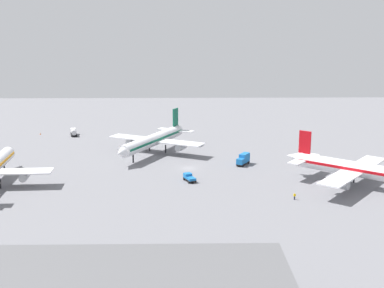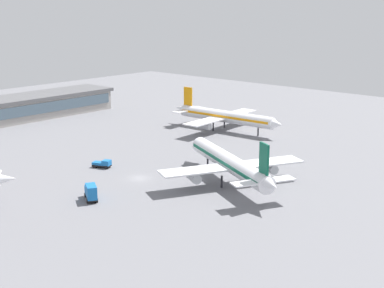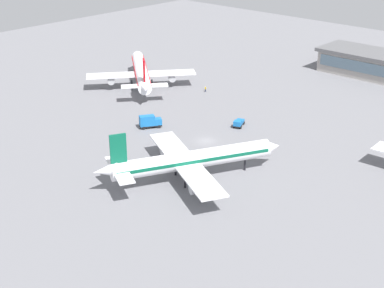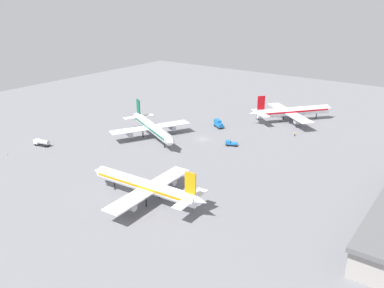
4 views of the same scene
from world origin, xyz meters
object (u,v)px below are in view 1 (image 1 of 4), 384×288
Objects in this scene: fuel_truck at (74,132)px; safety_cone_near_gate at (40,134)px; airplane_at_gate at (154,140)px; catering_truck at (243,159)px; pushback_tractor at (189,178)px; airplane_distant at (359,170)px; ground_crew_worker at (295,196)px.

fuel_truck is 10.96× the size of safety_cone_near_gate.
catering_truck is at bearing 89.57° from airplane_at_gate.
airplane_at_gate is 32.07m from pushback_tractor.
airplane_at_gate is 42.07m from fuel_truck.
fuel_truck is 71.88m from catering_truck.
airplane_distant is at bearing -33.85° from safety_cone_near_gate.
airplane_at_gate is 53.49m from safety_cone_near_gate.
catering_truck reaches higher than ground_crew_worker.
fuel_truck reaches higher than safety_cone_near_gate.
safety_cone_near_gate is (-12.90, 1.90, -1.09)m from fuel_truck.
fuel_truck is 71.64m from pushback_tractor.
safety_cone_near_gate is at bearing -90.28° from catering_truck.
fuel_truck is 3.94× the size of ground_crew_worker.
airplane_distant is 118.20m from safety_cone_near_gate.
airplane_distant is at bearing 143.40° from ground_crew_worker.
airplane_at_gate is at bearing -115.35° from ground_crew_worker.
pushback_tractor is 81.31m from safety_cone_near_gate.
airplane_distant is at bearing -141.02° from fuel_truck.
catering_truck is at bearing -31.61° from safety_cone_near_gate.
airplane_at_gate is at bearing -3.23° from pushback_tractor.
pushback_tractor reaches higher than safety_cone_near_gate.
fuel_truck is (-85.20, 63.90, -3.22)m from airplane_distant.
catering_truck reaches higher than fuel_truck.
fuel_truck is (-31.28, 27.96, -3.13)m from airplane_at_gate.
airplane_at_gate reaches higher than catering_truck.
catering_truck reaches higher than pushback_tractor.
ground_crew_worker is at bearing -43.25° from safety_cone_near_gate.
catering_truck is at bearing 179.67° from airplane_distant.
airplane_distant is 34.79m from catering_truck.
airplane_distant reaches higher than safety_cone_near_gate.
airplane_distant reaches higher than ground_crew_worker.
airplane_at_gate reaches higher than ground_crew_worker.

